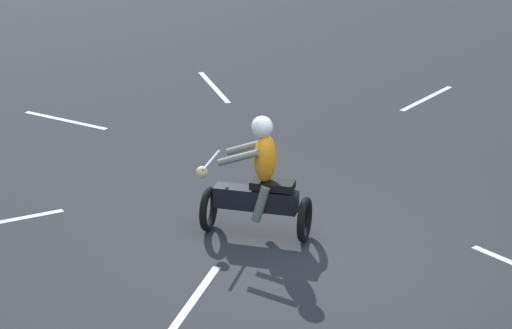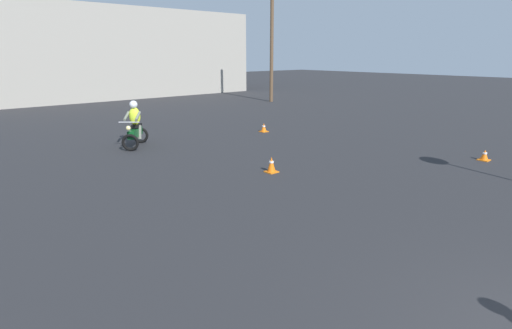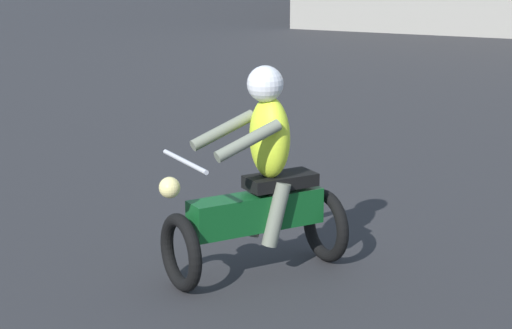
{
  "view_description": "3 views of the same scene",
  "coord_description": "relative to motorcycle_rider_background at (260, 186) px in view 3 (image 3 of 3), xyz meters",
  "views": [
    {
      "loc": [
        5.31,
        10.08,
        5.69
      ],
      "look_at": [
        0.24,
        -0.68,
        1.0
      ],
      "focal_mm": 70.0,
      "sensor_mm": 36.0,
      "label": 1
    },
    {
      "loc": [
        -4.89,
        0.04,
        3.25
      ],
      "look_at": [
        0.65,
        6.43,
        0.9
      ],
      "focal_mm": 28.0,
      "sensor_mm": 36.0,
      "label": 2
    },
    {
      "loc": [
        3.61,
        6.61,
        2.86
      ],
      "look_at": [
        1.07,
        13.54,
        0.9
      ],
      "focal_mm": 70.0,
      "sensor_mm": 36.0,
      "label": 3
    }
  ],
  "objects": [
    {
      "name": "motorcycle_rider_background",
      "position": [
        0.0,
        0.0,
        0.0
      ],
      "size": [
        1.36,
        1.46,
        1.66
      ],
      "rotation": [
        0.0,
        0.0,
        2.44
      ],
      "color": "black",
      "rests_on": "ground"
    }
  ]
}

